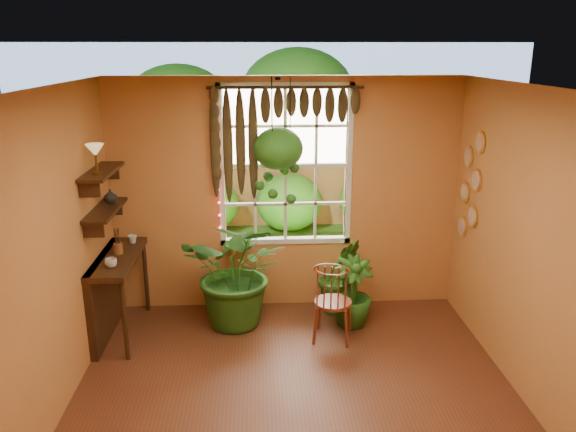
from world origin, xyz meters
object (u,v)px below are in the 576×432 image
counter_ledge (110,286)px  windsor_chair (332,313)px  potted_plant_left (239,271)px  hanging_basket (278,153)px  potted_plant_mid (339,275)px

counter_ledge → windsor_chair: (2.36, -0.26, -0.25)m
potted_plant_left → hanging_basket: (0.45, 0.30, 1.25)m
hanging_basket → counter_ledge: bearing=-166.3°
potted_plant_left → potted_plant_mid: size_ratio=1.41×
potted_plant_left → windsor_chair: bearing=-21.9°
windsor_chair → potted_plant_mid: size_ratio=1.17×
counter_ledge → potted_plant_left: potted_plant_left is taller
potted_plant_left → counter_ledge: bearing=-174.2°
windsor_chair → potted_plant_mid: 0.70m
counter_ledge → potted_plant_mid: potted_plant_mid is taller
potted_plant_mid → hanging_basket: size_ratio=0.66×
potted_plant_mid → hanging_basket: 1.60m
windsor_chair → hanging_basket: bearing=142.1°
windsor_chair → potted_plant_left: potted_plant_left is taller
counter_ledge → hanging_basket: bearing=13.7°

